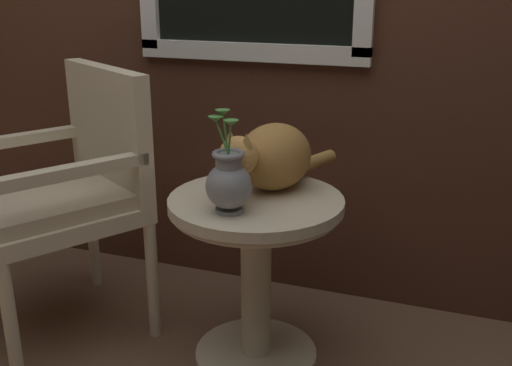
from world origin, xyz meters
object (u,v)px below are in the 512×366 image
Objects in this scene: wicker_side_table at (256,249)px; pewter_vase_with_ivy at (229,181)px; wicker_chair at (68,185)px; cat at (272,157)px.

wicker_side_table is 0.32m from pewter_vase_with_ivy.
wicker_chair reaches higher than wicker_side_table.
cat is 0.24m from pewter_vase_with_ivy.
wicker_chair is (-0.72, -0.01, 0.14)m from wicker_side_table.
cat is at bearing 77.60° from wicker_side_table.
wicker_side_table is at bearing 0.71° from wicker_chair.
wicker_side_table is at bearing -102.40° from cat.
wicker_chair reaches higher than cat.
pewter_vase_with_ivy is (-0.06, -0.24, -0.02)m from cat.
wicker_chair is 0.76m from cat.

